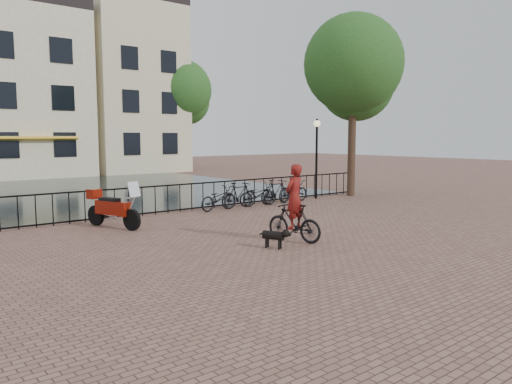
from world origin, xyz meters
TOP-DOWN VIEW (x-y plane):
  - ground at (0.00, 0.00)m, footprint 100.00×100.00m
  - canal_water at (0.00, 17.30)m, footprint 20.00×20.00m
  - railing at (0.00, 8.00)m, footprint 20.00×0.05m
  - canal_house_mid at (0.50, 30.00)m, footprint 8.00×9.50m
  - canal_house_right at (8.50, 30.00)m, footprint 7.00×9.00m
  - tree_near_right at (9.20, 7.30)m, footprint 4.48×4.48m
  - tree_far_right at (12.00, 27.00)m, footprint 4.76×4.76m
  - lamp_post at (7.20, 7.60)m, footprint 0.30×0.30m
  - cyclist at (0.18, 1.64)m, footprint 0.83×1.80m
  - dog at (-0.80, 1.35)m, footprint 0.54×0.81m
  - motorcycle at (-2.71, 6.48)m, footprint 1.10×2.11m
  - parked_bike_0 at (1.80, 7.40)m, footprint 1.79×0.85m
  - parked_bike_1 at (2.75, 7.40)m, footprint 1.67×0.51m
  - parked_bike_2 at (3.70, 7.40)m, footprint 1.77×0.79m
  - parked_bike_3 at (4.65, 7.40)m, footprint 1.69×0.55m
  - parked_bike_4 at (5.60, 7.40)m, footprint 1.76×0.76m

SIDE VIEW (x-z plane):
  - ground at x=0.00m, z-range 0.00..0.00m
  - canal_water at x=0.00m, z-range 0.00..0.00m
  - dog at x=-0.80m, z-range 0.00..0.52m
  - parked_bike_0 at x=1.80m, z-range 0.00..0.90m
  - parked_bike_2 at x=3.70m, z-range 0.00..0.90m
  - parked_bike_4 at x=5.60m, z-range 0.00..0.90m
  - parked_bike_1 at x=2.75m, z-range 0.00..1.00m
  - parked_bike_3 at x=4.65m, z-range 0.00..1.00m
  - railing at x=0.00m, z-range -0.01..1.02m
  - motorcycle at x=-2.71m, z-range 0.00..1.47m
  - cyclist at x=0.18m, z-range -0.29..2.09m
  - lamp_post at x=7.20m, z-range 0.65..4.10m
  - canal_house_mid at x=0.50m, z-range 0.00..11.80m
  - tree_near_right at x=9.20m, z-range 1.85..10.09m
  - tree_far_right at x=12.00m, z-range 1.97..10.73m
  - canal_house_right at x=8.50m, z-range 0.00..13.30m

